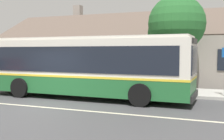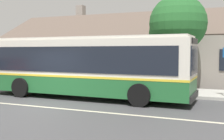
# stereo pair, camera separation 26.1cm
# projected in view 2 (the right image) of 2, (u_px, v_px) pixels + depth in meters

# --- Properties ---
(ground_plane) EXTENTS (300.00, 300.00, 0.00)m
(ground_plane) POSITION_uv_depth(u_px,v_px,m) (35.00, 106.00, 12.04)
(ground_plane) COLOR #424244
(sidewalk_far) EXTENTS (60.00, 3.00, 0.15)m
(sidewalk_far) POSITION_uv_depth(u_px,v_px,m) (96.00, 88.00, 17.57)
(sidewalk_far) COLOR #ADAAA3
(sidewalk_far) RESTS_ON ground
(lane_divider_stripe) EXTENTS (60.00, 0.16, 0.01)m
(lane_divider_stripe) POSITION_uv_depth(u_px,v_px,m) (35.00, 106.00, 12.04)
(lane_divider_stripe) COLOR beige
(lane_divider_stripe) RESTS_ON ground
(community_building) EXTENTS (21.58, 9.29, 6.69)m
(community_building) POSITION_uv_depth(u_px,v_px,m) (136.00, 58.00, 23.86)
(community_building) COLOR gray
(community_building) RESTS_ON ground
(transit_bus) EXTENTS (11.02, 2.89, 3.05)m
(transit_bus) POSITION_uv_depth(u_px,v_px,m) (84.00, 65.00, 14.29)
(transit_bus) COLOR #236633
(transit_bus) RESTS_ON ground
(bench_by_building) EXTENTS (1.57, 0.51, 0.94)m
(bench_by_building) POSITION_uv_depth(u_px,v_px,m) (2.00, 76.00, 20.03)
(bench_by_building) COLOR #4C4C4C
(bench_by_building) RESTS_ON sidewalk_far
(street_tree_primary) EXTENTS (3.36, 3.28, 5.60)m
(street_tree_primary) POSITION_uv_depth(u_px,v_px,m) (176.00, 26.00, 16.17)
(street_tree_primary) COLOR #4C3828
(street_tree_primary) RESTS_ON ground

